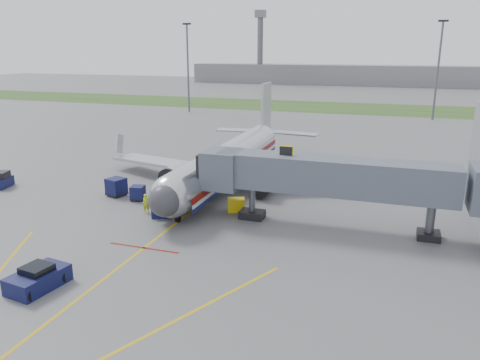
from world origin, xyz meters
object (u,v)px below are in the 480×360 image
(airliner, at_px, (228,160))
(belt_loader, at_px, (163,205))
(pushback_tug, at_px, (38,278))
(ramp_worker, at_px, (146,204))
(baggage_tug, at_px, (3,180))

(airliner, height_order, belt_loader, airliner)
(airliner, xyz_separation_m, belt_loader, (-2.52, -11.20, -2.05))
(belt_loader, bearing_deg, pushback_tug, -92.88)
(ramp_worker, bearing_deg, pushback_tug, -119.74)
(baggage_tug, relative_size, ramp_worker, 1.52)
(airliner, height_order, baggage_tug, airliner)
(baggage_tug, bearing_deg, ramp_worker, -6.98)
(pushback_tug, height_order, belt_loader, belt_loader)
(pushback_tug, height_order, ramp_worker, ramp_worker)
(ramp_worker, bearing_deg, airliner, 40.77)
(baggage_tug, relative_size, belt_loader, 0.55)
(airliner, distance_m, belt_loader, 11.66)
(airliner, bearing_deg, baggage_tug, -157.24)
(airliner, relative_size, pushback_tug, 8.93)
(belt_loader, distance_m, ramp_worker, 1.60)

